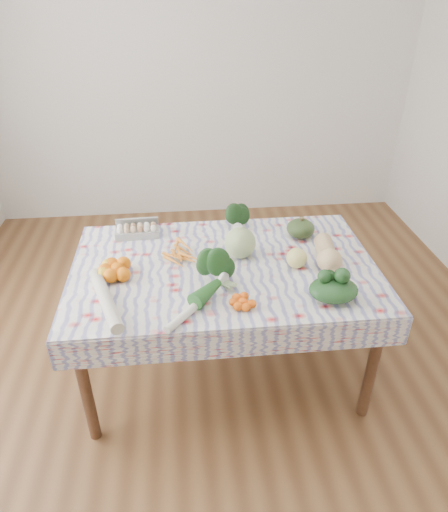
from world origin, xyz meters
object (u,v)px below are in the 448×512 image
(butternut_squash, at_px, (327,252))
(dining_table, at_px, (224,278))
(grapefruit, at_px, (297,258))
(egg_carton, at_px, (137,232))
(cabbage, at_px, (240,243))
(kabocha_squash, at_px, (301,228))

(butternut_squash, bearing_deg, dining_table, -174.89)
(grapefruit, bearing_deg, egg_carton, 154.04)
(dining_table, distance_m, grapefruit, 0.42)
(dining_table, relative_size, butternut_squash, 5.47)
(cabbage, bearing_deg, dining_table, -140.52)
(dining_table, height_order, egg_carton, egg_carton)
(egg_carton, bearing_deg, cabbage, -28.39)
(egg_carton, height_order, kabocha_squash, kabocha_squash)
(butternut_squash, height_order, grapefruit, butternut_squash)
(egg_carton, distance_m, cabbage, 0.66)
(dining_table, bearing_deg, cabbage, 39.48)
(dining_table, distance_m, butternut_squash, 0.58)
(grapefruit, bearing_deg, kabocha_squash, 72.43)
(dining_table, height_order, cabbage, cabbage)
(egg_carton, bearing_deg, grapefruit, -28.16)
(dining_table, relative_size, kabocha_squash, 9.51)
(egg_carton, height_order, butternut_squash, butternut_squash)
(kabocha_squash, bearing_deg, egg_carton, 174.29)
(butternut_squash, distance_m, grapefruit, 0.18)
(kabocha_squash, height_order, grapefruit, same)
(kabocha_squash, relative_size, grapefruit, 1.51)
(dining_table, bearing_deg, butternut_squash, -2.81)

